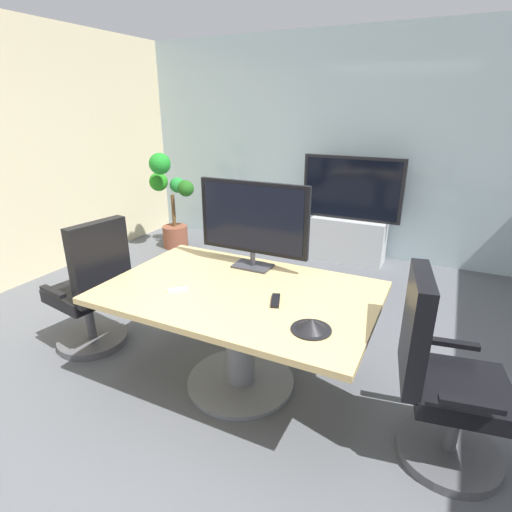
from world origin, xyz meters
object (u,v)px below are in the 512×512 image
Objects in this scene: wall_display_unit at (349,227)px; remote_control at (276,301)px; office_chair_right at (441,387)px; office_chair_left at (93,296)px; potted_plant at (171,201)px; conference_phone at (311,325)px; tv_monitor at (253,220)px; conference_table at (240,316)px.

wall_display_unit reaches higher than remote_control.
wall_display_unit is at bearing 13.15° from office_chair_right.
potted_plant reaches higher than office_chair_left.
office_chair_right is at bearing 99.86° from office_chair_left.
office_chair_right is 0.77m from conference_phone.
remote_control is at bearing 100.87° from office_chair_left.
potted_plant is (-2.13, 1.77, -0.44)m from tv_monitor.
conference_table is 8.00× the size of conference_phone.
potted_plant is at bearing 118.44° from remote_control.
office_chair_left is 6.41× the size of remote_control.
office_chair_right is at bearing -3.25° from conference_table.
tv_monitor is at bearing 109.89° from remote_control.
wall_display_unit is 1.00× the size of potted_plant.
tv_monitor is 4.94× the size of remote_control.
remote_control is at bearing -50.12° from tv_monitor.
conference_phone is (0.68, -0.67, -0.33)m from tv_monitor.
office_chair_right is at bearing 16.63° from conference_phone.
tv_monitor reaches higher than remote_control.
tv_monitor is 0.64× the size of wall_display_unit.
potted_plant reaches higher than office_chair_right.
conference_phone reaches higher than conference_table.
conference_table is 1.61× the size of office_chair_left.
office_chair_left is 0.83× the size of potted_plant.
tv_monitor is at bearing -94.11° from wall_display_unit.
office_chair_right is (1.26, -0.07, -0.08)m from conference_table.
wall_display_unit is 2.82m from remote_control.
remote_control is at bearing 79.36° from office_chair_right.
tv_monitor is at bearing 135.48° from conference_phone.
office_chair_right is at bearing -19.05° from tv_monitor.
conference_table is at bearing -91.54° from wall_display_unit.
potted_plant reaches higher than wall_display_unit.
conference_table is 1.27m from office_chair_right.
potted_plant reaches higher than conference_table.
office_chair_left is 0.83× the size of wall_display_unit.
office_chair_right is at bearing -67.10° from wall_display_unit.
tv_monitor reaches higher than conference_phone.
tv_monitor is (1.17, 0.50, 0.64)m from office_chair_left.
office_chair_left is at bearing -175.35° from conference_table.
wall_display_unit reaches higher than office_chair_right.
office_chair_left is at bearing 80.95° from office_chair_right.
office_chair_right is at bearing -20.88° from remote_control.
wall_display_unit reaches higher than conference_table.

